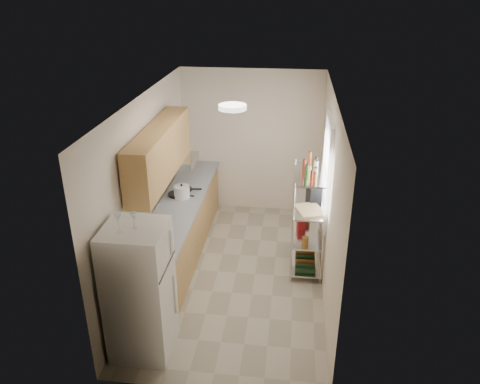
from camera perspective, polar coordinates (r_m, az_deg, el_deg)
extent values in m
cube|color=#ADA28C|center=(7.03, -0.45, -9.83)|extent=(2.50, 4.40, 0.01)
cube|color=white|center=(5.96, -0.53, 11.36)|extent=(2.50, 4.40, 0.01)
cube|color=beige|center=(8.42, 1.40, 6.12)|extent=(2.50, 0.01, 2.60)
cube|color=beige|center=(4.50, -4.09, -11.87)|extent=(2.50, 0.01, 2.60)
cube|color=beige|center=(6.64, -11.29, 0.41)|extent=(0.01, 4.40, 2.60)
cube|color=beige|center=(6.36, 10.80, -0.68)|extent=(0.01, 4.40, 2.60)
cube|color=tan|center=(7.32, -7.21, -4.53)|extent=(0.60, 3.48, 0.86)
cube|color=gray|center=(7.11, -7.29, -1.37)|extent=(0.63, 3.51, 0.04)
cube|color=#B7BABC|center=(6.15, -10.07, -6.00)|extent=(0.52, 0.44, 0.04)
cube|color=#B7BABC|center=(8.44, -3.26, -0.01)|extent=(0.01, 0.55, 0.72)
cube|color=tan|center=(6.49, -9.71, 4.80)|extent=(0.33, 2.20, 0.72)
cube|color=#B7BABC|center=(7.34, -7.39, 3.82)|extent=(0.50, 0.60, 0.12)
cube|color=white|center=(6.58, 10.55, 2.60)|extent=(0.06, 1.00, 1.46)
cube|color=silver|center=(7.19, 7.91, -8.24)|extent=(0.45, 0.90, 0.02)
cube|color=silver|center=(6.95, 8.12, -5.12)|extent=(0.45, 0.90, 0.02)
cube|color=silver|center=(6.74, 8.35, -1.80)|extent=(0.45, 0.90, 0.02)
cube|color=silver|center=(6.54, 8.61, 2.13)|extent=(0.45, 0.90, 0.02)
cylinder|color=silver|center=(6.46, 6.39, -5.22)|extent=(0.02, 0.02, 1.55)
cylinder|color=silver|center=(7.23, 6.51, -1.78)|extent=(0.02, 0.02, 1.55)
cylinder|color=silver|center=(6.47, 10.18, -5.39)|extent=(0.02, 0.02, 1.55)
cylinder|color=silver|center=(7.25, 9.87, -1.94)|extent=(0.02, 0.02, 1.55)
cylinder|color=white|center=(5.67, -0.92, 10.32)|extent=(0.34, 0.34, 0.05)
cube|color=silver|center=(5.42, -12.10, -11.74)|extent=(0.66, 0.66, 1.61)
cylinder|color=white|center=(7.20, -7.11, 0.03)|extent=(0.24, 0.24, 0.19)
cylinder|color=black|center=(7.30, -7.77, -0.29)|extent=(0.28, 0.28, 0.04)
cylinder|color=black|center=(7.47, -6.67, 0.35)|extent=(0.22, 0.22, 0.04)
cube|color=tan|center=(6.60, 8.48, -2.19)|extent=(0.46, 0.52, 0.03)
cube|color=black|center=(6.85, 9.02, 0.08)|extent=(0.23, 0.29, 0.30)
cube|color=maroon|center=(7.05, 7.48, -3.70)|extent=(0.14, 0.17, 0.18)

